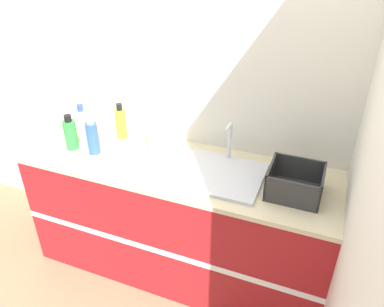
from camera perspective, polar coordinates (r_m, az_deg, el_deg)
ground_plane at (r=2.72m, az=-4.72°, el=-20.94°), size 12.00×12.00×0.00m
wall_back at (r=2.43m, az=0.73°, el=10.73°), size 4.39×0.06×2.60m
wall_right at (r=1.99m, az=25.58°, el=2.81°), size 0.06×2.62×2.60m
counter_cabinet at (r=2.59m, az=-2.13°, el=-9.90°), size 2.01×0.64×0.88m
sink at (r=2.22m, az=4.23°, el=-2.99°), size 0.51×0.43×0.27m
paper_towel_roll at (r=2.32m, az=-5.24°, el=1.90°), size 0.12×0.12×0.26m
dish_rack at (r=2.13m, az=15.38°, el=-4.53°), size 0.29×0.27×0.16m
bottle_green at (r=2.58m, az=-18.01°, el=2.86°), size 0.08×0.08×0.24m
bottle_yellow at (r=2.63m, az=-10.78°, el=4.62°), size 0.07×0.07×0.25m
bottle_blue at (r=2.48m, az=-14.92°, el=2.42°), size 0.08×0.08×0.26m
bottle_clear at (r=2.66m, az=-16.31°, el=4.27°), size 0.07×0.07×0.26m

